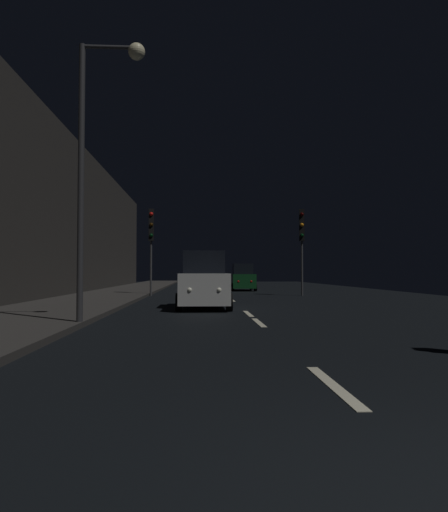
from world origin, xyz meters
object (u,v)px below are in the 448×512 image
traffic_light_far_right (302,232)px  car_approaching_headlights (204,282)px  traffic_light_far_left (151,232)px  streetlamp_overhead (99,138)px  car_distant_taillights (242,278)px

traffic_light_far_right → car_approaching_headlights: (-5.98, -9.34, -2.78)m
traffic_light_far_left → streetlamp_overhead: bearing=-6.8°
streetlamp_overhead → car_approaching_headlights: bearing=66.1°
traffic_light_far_left → traffic_light_far_right: (9.01, -0.12, 0.02)m
streetlamp_overhead → car_distant_taillights: bearing=75.9°
traffic_light_far_left → car_distant_taillights: size_ratio=1.27×
car_approaching_headlights → car_distant_taillights: (3.14, 17.36, -0.08)m
traffic_light_far_right → streetlamp_overhead: size_ratio=0.70×
traffic_light_far_right → streetlamp_overhead: 17.92m
car_distant_taillights → traffic_light_far_right: bearing=-160.5°
streetlamp_overhead → traffic_light_far_right: bearing=60.7°
streetlamp_overhead → car_approaching_headlights: (2.78, 6.26, -3.87)m
car_approaching_headlights → car_distant_taillights: 17.64m
traffic_light_far_right → car_distant_taillights: 8.98m
traffic_light_far_left → car_distant_taillights: (6.16, 7.90, -2.84)m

